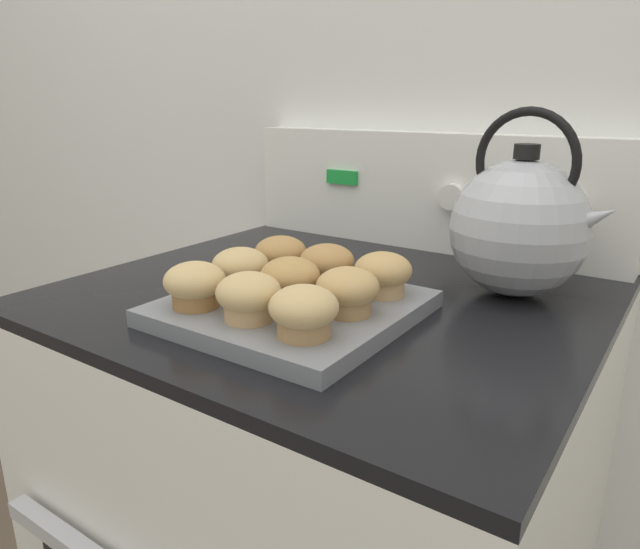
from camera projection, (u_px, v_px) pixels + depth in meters
name	position (u px, v px, depth m)	size (l,w,h in m)	color
wall_back	(443.00, 87.00, 1.05)	(8.00, 0.05, 2.40)	silver
stove_range	(331.00, 540.00, 0.98)	(0.75, 0.71, 0.91)	white
control_panel	(426.00, 191.00, 1.06)	(0.73, 0.07, 0.21)	white
muffin_pan	(292.00, 308.00, 0.74)	(0.29, 0.29, 0.02)	slate
muffin_r0_c0	(195.00, 284.00, 0.70)	(0.08, 0.08, 0.06)	olive
muffin_r0_c1	(249.00, 296.00, 0.66)	(0.08, 0.08, 0.06)	tan
muffin_r0_c2	(304.00, 311.00, 0.61)	(0.08, 0.08, 0.06)	#A37A4C
muffin_r1_c0	(240.00, 268.00, 0.77)	(0.08, 0.08, 0.06)	tan
muffin_r1_c1	(290.00, 279.00, 0.72)	(0.08, 0.08, 0.06)	#A37A4C
muffin_r1_c2	(347.00, 291.00, 0.68)	(0.08, 0.08, 0.06)	#A37A4C
muffin_r2_c0	(281.00, 255.00, 0.84)	(0.08, 0.08, 0.06)	olive
muffin_r2_c1	(327.00, 264.00, 0.79)	(0.08, 0.08, 0.06)	olive
muffin_r2_c2	(383.00, 274.00, 0.75)	(0.08, 0.08, 0.06)	tan
tea_kettle	(520.00, 226.00, 0.80)	(0.23, 0.19, 0.26)	#ADAFB5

